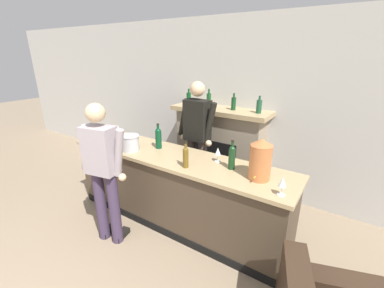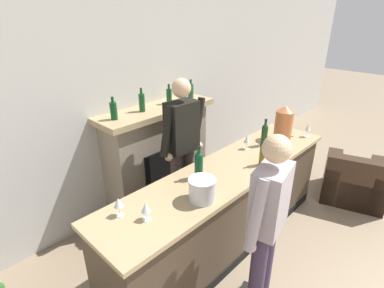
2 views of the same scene
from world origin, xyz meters
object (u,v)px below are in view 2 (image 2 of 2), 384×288
object	(u,v)px
person_bartender	(182,149)
wine_bottle_chardonnay_pale	(199,164)
wine_glass_back_row	(146,208)
wine_glass_by_dispenser	(247,139)
wine_glass_near_bucket	(308,128)
wine_glass_front_right	(118,203)
fireplace_stone	(158,156)
person_customer	(266,224)
wine_bottle_merlot_tall	(263,154)
wine_bottle_rose_blush	(264,134)
armchair_black	(353,183)
copper_dispenser	(284,123)
ice_bucket_steel	(202,190)

from	to	relation	value
person_bartender	wine_bottle_chardonnay_pale	size ratio (longest dim) A/B	5.36
wine_glass_back_row	wine_glass_by_dispenser	size ratio (longest dim) A/B	0.91
wine_glass_back_row	wine_glass_near_bucket	xyz separation A→B (m)	(2.49, -0.18, 0.02)
wine_bottle_chardonnay_pale	wine_glass_front_right	size ratio (longest dim) A/B	2.05
fireplace_stone	wine_bottle_chardonnay_pale	bearing A→B (deg)	-109.14
person_customer	wine_glass_back_row	xyz separation A→B (m)	(-0.64, 0.70, 0.14)
wine_bottle_merlot_tall	wine_glass_by_dispenser	bearing A→B (deg)	57.35
fireplace_stone	wine_bottle_rose_blush	bearing A→B (deg)	-56.93
wine_glass_front_right	wine_glass_near_bucket	bearing A→B (deg)	-8.24
armchair_black	wine_glass_back_row	size ratio (longest dim) A/B	6.16
wine_bottle_rose_blush	person_customer	bearing A→B (deg)	-147.36
person_bartender	fireplace_stone	bearing A→B (deg)	81.06
copper_dispenser	wine_bottle_rose_blush	bearing A→B (deg)	169.67
wine_bottle_merlot_tall	wine_glass_front_right	bearing A→B (deg)	166.54
ice_bucket_steel	copper_dispenser	bearing A→B (deg)	5.26
person_customer	wine_bottle_chardonnay_pale	world-z (taller)	person_customer
copper_dispenser	wine_bottle_chardonnay_pale	bearing A→B (deg)	175.48
fireplace_stone	wine_bottle_rose_blush	distance (m)	1.41
fireplace_stone	wine_glass_near_bucket	world-z (taller)	fireplace_stone
wine_bottle_chardonnay_pale	wine_glass_back_row	xyz separation A→B (m)	(-0.76, -0.14, -0.04)
fireplace_stone	wine_bottle_merlot_tall	world-z (taller)	fireplace_stone
armchair_black	wine_glass_by_dispenser	distance (m)	1.88
wine_glass_by_dispenser	wine_bottle_chardonnay_pale	bearing A→B (deg)	-177.28
wine_bottle_chardonnay_pale	wine_bottle_merlot_tall	xyz separation A→B (m)	(0.66, -0.31, -0.02)
person_customer	wine_bottle_merlot_tall	xyz separation A→B (m)	(0.78, 0.53, 0.16)
armchair_black	person_bartender	distance (m)	2.56
copper_dispenser	ice_bucket_steel	bearing A→B (deg)	-174.74
fireplace_stone	wine_bottle_merlot_tall	bearing A→B (deg)	-78.25
wine_glass_back_row	wine_glass_near_bucket	size ratio (longest dim) A/B	0.88
armchair_black	wine_bottle_chardonnay_pale	size ratio (longest dim) A/B	2.86
armchair_black	wine_glass_by_dispenser	world-z (taller)	wine_glass_by_dispenser
armchair_black	person_bartender	bearing A→B (deg)	145.40
wine_bottle_chardonnay_pale	wine_bottle_rose_blush	world-z (taller)	wine_bottle_chardonnay_pale
wine_bottle_merlot_tall	person_bartender	bearing A→B (deg)	114.49
ice_bucket_steel	wine_glass_back_row	world-z (taller)	ice_bucket_steel
ice_bucket_steel	wine_bottle_chardonnay_pale	xyz separation A→B (m)	(0.25, 0.27, 0.05)
wine_glass_by_dispenser	fireplace_stone	bearing A→B (deg)	116.23
wine_glass_back_row	wine_glass_front_right	size ratio (longest dim) A/B	0.95
fireplace_stone	armchair_black	world-z (taller)	fireplace_stone
fireplace_stone	armchair_black	size ratio (longest dim) A/B	1.70
person_bartender	wine_bottle_chardonnay_pale	distance (m)	0.60
wine_glass_near_bucket	wine_glass_by_dispenser	distance (m)	0.92
ice_bucket_steel	wine_glass_near_bucket	distance (m)	1.99
copper_dispenser	wine_glass_by_dispenser	xyz separation A→B (m)	(-0.57, 0.16, -0.10)
fireplace_stone	wine_glass_near_bucket	size ratio (longest dim) A/B	9.18
wine_bottle_merlot_tall	wine_glass_front_right	world-z (taller)	wine_bottle_merlot_tall
person_bartender	wine_glass_front_right	size ratio (longest dim) A/B	11.00
fireplace_stone	wine_glass_near_bucket	distance (m)	1.99
copper_dispenser	wine_glass_by_dispenser	world-z (taller)	copper_dispenser
person_bartender	copper_dispenser	world-z (taller)	person_bartender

